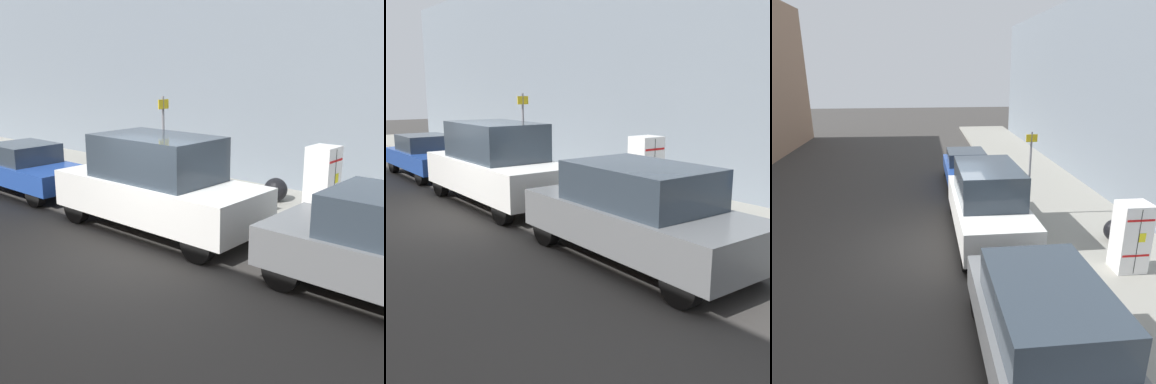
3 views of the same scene
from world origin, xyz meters
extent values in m
plane|color=#383533|center=(0.00, 0.00, 0.00)|extent=(80.00, 80.00, 0.00)
cube|color=gray|center=(-4.45, 0.00, 0.06)|extent=(3.69, 44.00, 0.13)
cube|color=slate|center=(-7.19, 0.00, 3.86)|extent=(1.78, 39.60, 7.71)
cube|color=white|center=(-4.38, 1.84, 0.98)|extent=(0.73, 0.62, 1.70)
cube|color=black|center=(-4.38, 2.16, 0.98)|extent=(0.01, 0.01, 1.61)
cube|color=yellow|center=(-4.47, 2.16, 1.10)|extent=(0.16, 0.01, 0.22)
cube|color=red|center=(-4.38, 2.16, 1.52)|extent=(0.66, 0.01, 0.05)
cube|color=red|center=(-4.38, 2.16, 0.64)|extent=(0.66, 0.01, 0.05)
cylinder|color=#47443F|center=(-4.10, 5.33, 0.14)|extent=(0.70, 0.70, 0.02)
cylinder|color=slate|center=(-2.97, -1.99, 1.51)|extent=(0.07, 0.07, 2.76)
cube|color=yellow|center=(-2.97, -1.97, 2.69)|extent=(0.36, 0.02, 0.24)
sphere|color=black|center=(-4.85, 0.32, 0.44)|extent=(0.63, 0.63, 0.63)
cube|color=#23479E|center=(-1.36, -5.95, 0.62)|extent=(1.77, 4.19, 0.55)
cube|color=#2D3842|center=(-1.36, -6.16, 1.17)|extent=(1.56, 1.76, 0.55)
cylinder|color=black|center=(-2.11, -4.44, 0.34)|extent=(0.22, 0.69, 0.69)
cylinder|color=black|center=(-0.61, -4.44, 0.34)|extent=(0.22, 0.69, 0.69)
cylinder|color=black|center=(-2.11, -7.45, 0.34)|extent=(0.22, 0.69, 0.69)
cylinder|color=black|center=(-0.61, -7.45, 0.34)|extent=(0.22, 0.69, 0.69)
cube|color=silver|center=(-1.36, -0.64, 0.79)|extent=(1.93, 5.01, 0.85)
cube|color=#2D3842|center=(-1.36, -0.64, 1.69)|extent=(1.70, 2.75, 0.95)
cylinder|color=black|center=(-2.20, 1.25, 0.37)|extent=(0.22, 0.74, 0.74)
cylinder|color=black|center=(-0.52, 1.25, 0.37)|extent=(0.22, 0.74, 0.74)
cylinder|color=black|center=(-2.20, -2.52, 0.37)|extent=(0.22, 0.74, 0.74)
cylinder|color=black|center=(-0.52, -2.52, 0.37)|extent=(0.22, 0.74, 0.74)
cube|color=slate|center=(-1.36, 4.78, 0.69)|extent=(1.90, 4.63, 0.70)
cube|color=#2D3842|center=(-1.36, 4.78, 1.39)|extent=(1.67, 2.55, 0.70)
cylinder|color=black|center=(-2.18, 6.51, 0.34)|extent=(0.22, 0.67, 0.67)
cylinder|color=black|center=(-0.54, 6.51, 0.34)|extent=(0.22, 0.67, 0.67)
cylinder|color=black|center=(-2.18, 3.05, 0.34)|extent=(0.22, 0.67, 0.67)
cylinder|color=black|center=(-0.54, 3.05, 0.34)|extent=(0.22, 0.67, 0.67)
camera|label=1|loc=(6.00, 6.72, 3.59)|focal=45.00mm
camera|label=2|loc=(4.35, 10.70, 2.99)|focal=45.00mm
camera|label=3|loc=(0.42, 9.45, 4.77)|focal=35.00mm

